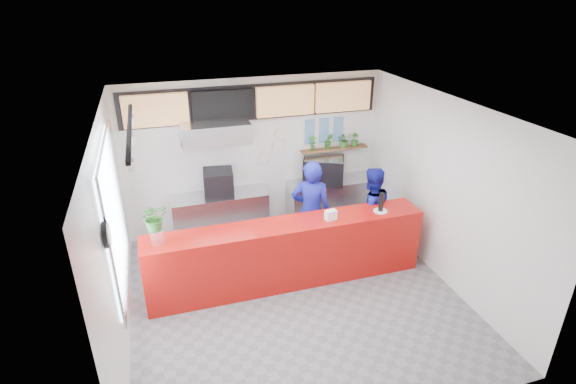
{
  "coord_description": "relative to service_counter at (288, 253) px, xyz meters",
  "views": [
    {
      "loc": [
        -1.82,
        -5.5,
        4.51
      ],
      "look_at": [
        0.1,
        0.7,
        1.5
      ],
      "focal_mm": 28.0,
      "sensor_mm": 36.0,
      "label": 1
    }
  ],
  "objects": [
    {
      "name": "window_pane",
      "position": [
        -2.47,
        -0.1,
        1.15
      ],
      "size": [
        0.04,
        2.2,
        1.9
      ],
      "primitive_type": "cube",
      "color": "silver",
      "rests_on": "wall_left"
    },
    {
      "name": "wall_clock_face",
      "position": [
        -2.43,
        -1.3,
        1.5
      ],
      "size": [
        0.02,
        0.26,
        0.26
      ],
      "primitive_type": "cylinder",
      "rotation": [
        0.0,
        1.57,
        0.0
      ],
      "color": "white",
      "rests_on": "wall_left"
    },
    {
      "name": "pepper_mill",
      "position": [
        1.59,
        -0.06,
        0.72
      ],
      "size": [
        0.1,
        0.1,
        0.32
      ],
      "primitive_type": "cylinder",
      "rotation": [
        0.0,
        0.0,
        -0.31
      ],
      "color": "black",
      "rests_on": "white_plate"
    },
    {
      "name": "menu_board_far_right",
      "position": [
        1.73,
        1.98,
        2.0
      ],
      "size": [
        1.1,
        0.1,
        0.55
      ],
      "primitive_type": "cube",
      "color": "tan",
      "rests_on": "wall_back"
    },
    {
      "name": "photo_frame_f",
      "position": [
        1.7,
        2.08,
        1.2
      ],
      "size": [
        0.2,
        0.02,
        0.25
      ],
      "primitive_type": "cube",
      "color": "#598CBF",
      "rests_on": "wall_back"
    },
    {
      "name": "wall_clock_rim",
      "position": [
        -2.46,
        -1.3,
        1.5
      ],
      "size": [
        0.05,
        0.3,
        0.3
      ],
      "primitive_type": "cylinder",
      "rotation": [
        0.0,
        1.57,
        0.0
      ],
      "color": "black",
      "rests_on": "wall_left"
    },
    {
      "name": "menu_board_mid_right",
      "position": [
        0.57,
        1.98,
        2.0
      ],
      "size": [
        1.1,
        0.1,
        0.55
      ],
      "primitive_type": "cube",
      "color": "tan",
      "rests_on": "wall_back"
    },
    {
      "name": "hood_lip",
      "position": [
        -0.8,
        1.75,
        1.4
      ],
      "size": [
        1.2,
        0.69,
        0.31
      ],
      "primitive_type": "cube",
      "rotation": [
        -0.35,
        0.0,
        0.0
      ],
      "color": "#B2B5BA",
      "rests_on": "ceiling"
    },
    {
      "name": "right_bench",
      "position": [
        1.5,
        1.8,
        -0.1
      ],
      "size": [
        1.8,
        0.6,
        0.9
      ],
      "primitive_type": "cube",
      "color": "#B2B5BA",
      "rests_on": "ground"
    },
    {
      "name": "staff_center",
      "position": [
        0.6,
        0.57,
        0.38
      ],
      "size": [
        0.8,
        0.68,
        1.87
      ],
      "primitive_type": "imported",
      "rotation": [
        0.0,
        0.0,
        2.75
      ],
      "color": "#151B96",
      "rests_on": "ground"
    },
    {
      "name": "wall_right",
      "position": [
        2.5,
        -0.4,
        0.95
      ],
      "size": [
        0.0,
        5.0,
        5.0
      ],
      "primitive_type": "plane",
      "rotation": [
        1.57,
        0.0,
        -1.57
      ],
      "color": "white",
      "rests_on": "ground"
    },
    {
      "name": "herb_b",
      "position": [
        1.47,
        2.0,
        1.13
      ],
      "size": [
        0.21,
        0.18,
        0.32
      ],
      "primitive_type": "imported",
      "rotation": [
        0.0,
        0.0,
        -0.23
      ],
      "color": "#2E6D26",
      "rests_on": "herb_shelf"
    },
    {
      "name": "cream_band",
      "position": [
        0.0,
        2.09,
        2.05
      ],
      "size": [
        5.0,
        0.02,
        0.8
      ],
      "primitive_type": "cube",
      "color": "beige",
      "rests_on": "wall_back"
    },
    {
      "name": "herb_a",
      "position": [
        1.13,
        2.0,
        1.12
      ],
      "size": [
        0.19,
        0.16,
        0.3
      ],
      "primitive_type": "imported",
      "rotation": [
        0.0,
        0.0,
        -0.34
      ],
      "color": "#2E6D26",
      "rests_on": "herb_shelf"
    },
    {
      "name": "herb_shelf",
      "position": [
        1.6,
        2.0,
        0.95
      ],
      "size": [
        1.4,
        0.18,
        0.04
      ],
      "primitive_type": "cube",
      "color": "brown",
      "rests_on": "wall_back"
    },
    {
      "name": "staff_right",
      "position": [
        1.67,
        0.45,
        0.28
      ],
      "size": [
        0.84,
        0.67,
        1.66
      ],
      "primitive_type": "imported",
      "rotation": [
        0.0,
        0.0,
        3.2
      ],
      "color": "#151B96",
      "rests_on": "ground"
    },
    {
      "name": "photo_frame_c",
      "position": [
        1.7,
        2.08,
        1.45
      ],
      "size": [
        0.2,
        0.02,
        0.25
      ],
      "primitive_type": "cube",
      "color": "#598CBF",
      "rests_on": "wall_back"
    },
    {
      "name": "dec_plate_d",
      "position": [
        0.5,
        2.07,
        1.35
      ],
      "size": [
        0.24,
        0.03,
        0.24
      ],
      "primitive_type": "cylinder",
      "rotation": [
        1.57,
        0.0,
        0.0
      ],
      "color": "silver",
      "rests_on": "wall_back"
    },
    {
      "name": "dec_plate_b",
      "position": [
        0.45,
        2.07,
        1.1
      ],
      "size": [
        0.24,
        0.03,
        0.24
      ],
      "primitive_type": "cylinder",
      "rotation": [
        1.57,
        0.0,
        0.0
      ],
      "color": "silver",
      "rests_on": "wall_back"
    },
    {
      "name": "espresso_tray",
      "position": [
        1.3,
        1.8,
        0.83
      ],
      "size": [
        0.88,
        0.76,
        0.07
      ],
      "primitive_type": "cube",
      "rotation": [
        0.0,
        0.0,
        -0.39
      ],
      "color": "silver",
      "rests_on": "espresso_machine"
    },
    {
      "name": "menu_board_far_left",
      "position": [
        -1.75,
        1.98,
        2.0
      ],
      "size": [
        1.1,
        0.1,
        0.55
      ],
      "primitive_type": "cube",
      "color": "tan",
      "rests_on": "wall_back"
    },
    {
      "name": "glass_vase",
      "position": [
        -1.97,
        -0.01,
        0.67
      ],
      "size": [
        0.25,
        0.25,
        0.24
      ],
      "primitive_type": "cylinder",
      "rotation": [
        0.0,
        0.0,
        -0.36
      ],
      "color": "white",
      "rests_on": "service_counter"
    },
    {
      "name": "window_frame",
      "position": [
        -2.45,
        -0.1,
        1.15
      ],
      "size": [
        0.03,
        2.3,
        2.0
      ],
      "primitive_type": "cube",
      "color": "#B2B5BA",
      "rests_on": "wall_left"
    },
    {
      "name": "dec_plate_a",
      "position": [
        0.15,
        2.07,
        1.2
      ],
      "size": [
        0.24,
        0.03,
        0.24
      ],
      "primitive_type": "cylinder",
      "rotation": [
        1.57,
        0.0,
        0.0
      ],
      "color": "silver",
      "rests_on": "wall_back"
    },
    {
      "name": "basil_vase",
      "position": [
        -1.97,
        -0.01,
        0.98
      ],
      "size": [
        0.45,
        0.42,
        0.42
      ],
      "primitive_type": "imported",
      "rotation": [
        0.0,
        0.0,
        0.3
      ],
      "color": "#2E6D26",
      "rests_on": "glass_vase"
    },
    {
      "name": "photo_frame_e",
      "position": [
        1.4,
        2.08,
        1.2
      ],
      "size": [
        0.2,
        0.02,
        0.25
      ],
      "primitive_type": "cube",
      "color": "#598CBF",
      "rests_on": "wall_back"
    },
    {
      "name": "track_rail",
      "position": [
        -2.1,
        -0.4,
        2.39
      ],
      "size": [
        0.05,
        2.4,
        0.04
      ],
      "primitive_type": "cube",
      "color": "black",
      "rests_on": "ceiling"
    },
    {
      "name": "service_counter",
      "position": [
        0.0,
        0.0,
        0.0
      ],
      "size": [
        4.5,
        0.6,
        1.1
      ],
      "primitive_type": "cube",
      "color": "#B5110C",
      "rests_on": "ground"
    },
    {
      "name": "soffit",
      "position": [
        0.0,
        2.06,
        2.0
      ],
      "size": [
        4.8,
        0.04,
        0.65
      ],
      "primitive_type": "cube",
      "color": "black",
      "rests_on": "wall_back"
    },
    {
      "name": "espresso_machine",
      "position": [
        1.3,
        1.8,
        0.6
      ],
      "size": [
        0.95,
        0.83,
        0.51
      ],
      "primitive_type": "cube",
      "rotation": [
        0.0,
        0.0,
        -0.41
      ],
      "color": "black",
      "rests_on": "right_bench"
    },
    {
      "name": "wall_left",
      "position": [
        -2.5,
        -0.4,
        0.95
      ],
      "size": [
        0.0,
        5.0,
        5.0
      ],
      "primitive_type": "plane",
      "rotation": [
        1.57,
        0.0,
        1.57
      ],
      "color": "white",
      "rests_on": "ground"
    },
    {
      "name": "wall_back",
      "position": [
        0.0,
        2.1,
        0.95
      ],
      "size": [
        5.0,
        0.0,
        5.0
      ],
      "primitive_type": "plane",
      "rotation": [
        1.57,
        0.0,
        0.0
      ],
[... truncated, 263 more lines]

